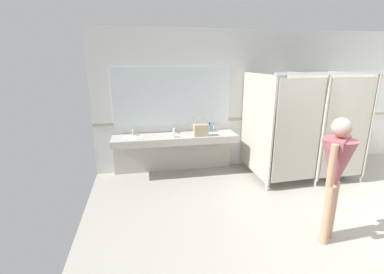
% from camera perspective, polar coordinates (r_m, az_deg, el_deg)
% --- Properties ---
extents(ground_plane, '(7.61, 6.20, 0.10)m').
position_cam_1_polar(ground_plane, '(4.59, 31.57, -17.38)').
color(ground_plane, '#9E998E').
extents(wall_back, '(7.61, 0.12, 2.90)m').
position_cam_1_polar(wall_back, '(6.33, 16.21, 7.53)').
color(wall_back, silver).
rests_on(wall_back, ground_plane).
extents(wall_back_tile_band, '(7.61, 0.01, 0.06)m').
position_cam_1_polar(wall_back_tile_band, '(6.34, 16.19, 3.89)').
color(wall_back_tile_band, '#9E937F').
rests_on(wall_back_tile_band, wall_back).
extents(vanity_counter, '(2.48, 0.55, 0.95)m').
position_cam_1_polar(vanity_counter, '(5.61, -3.61, -1.62)').
color(vanity_counter, '#B2ADA3').
rests_on(vanity_counter, ground_plane).
extents(mirror_panel, '(2.38, 0.02, 1.17)m').
position_cam_1_polar(mirror_panel, '(5.60, -4.05, 8.38)').
color(mirror_panel, silver).
rests_on(mirror_panel, wall_back).
extents(bathroom_stalls, '(2.00, 1.40, 2.09)m').
position_cam_1_polar(bathroom_stalls, '(5.72, 22.96, 2.44)').
color(bathroom_stalls, '#B2AD9E').
rests_on(bathroom_stalls, ground_plane).
extents(person_standing, '(0.56, 0.56, 1.63)m').
position_cam_1_polar(person_standing, '(3.80, 27.89, -5.40)').
color(person_standing, tan).
rests_on(person_standing, ground_plane).
extents(handbag, '(0.28, 0.15, 0.38)m').
position_cam_1_polar(handbag, '(5.39, 1.86, 1.54)').
color(handbag, tan).
rests_on(handbag, vanity_counter).
extents(soap_dispenser, '(0.07, 0.07, 0.19)m').
position_cam_1_polar(soap_dispenser, '(5.74, 3.66, 1.94)').
color(soap_dispenser, teal).
rests_on(soap_dispenser, vanity_counter).
extents(paper_cup, '(0.07, 0.07, 0.10)m').
position_cam_1_polar(paper_cup, '(5.32, -3.86, 0.47)').
color(paper_cup, white).
rests_on(paper_cup, vanity_counter).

